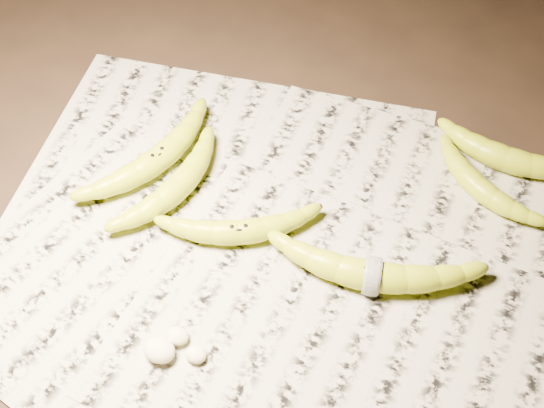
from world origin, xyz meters
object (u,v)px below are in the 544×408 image
at_px(banana_center, 239,231).
at_px(banana_taped, 372,274).
at_px(banana_left_b, 178,185).
at_px(banana_left_a, 157,158).
at_px(banana_upper_b, 507,157).
at_px(banana_upper_a, 478,185).

height_order(banana_center, banana_taped, banana_taped).
distance_m(banana_left_b, banana_center, 0.11).
bearing_deg(banana_left_b, banana_left_a, 68.56).
xyz_separation_m(banana_left_a, banana_left_b, (0.05, -0.03, -0.00)).
height_order(banana_left_b, banana_upper_b, same).
relative_size(banana_left_a, banana_center, 1.15).
height_order(banana_left_b, banana_upper_a, banana_left_b).
relative_size(banana_center, banana_upper_a, 1.14).
distance_m(banana_left_a, banana_taped, 0.34).
distance_m(banana_taped, banana_upper_b, 0.28).
xyz_separation_m(banana_left_b, banana_upper_a, (0.37, 0.18, -0.00)).
xyz_separation_m(banana_left_a, banana_upper_a, (0.42, 0.14, -0.00)).
xyz_separation_m(banana_left_b, banana_upper_b, (0.39, 0.24, 0.00)).
bearing_deg(banana_upper_a, banana_taped, -82.20).
relative_size(banana_left_a, banana_upper_a, 1.31).
height_order(banana_upper_a, banana_upper_b, banana_upper_b).
bearing_deg(banana_taped, banana_center, 168.32).
bearing_deg(banana_upper_b, banana_center, -135.20).
distance_m(banana_center, banana_upper_b, 0.39).
bearing_deg(banana_taped, banana_left_b, 161.03).
relative_size(banana_left_a, banana_taped, 0.90).
bearing_deg(banana_upper_a, banana_left_b, -125.15).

